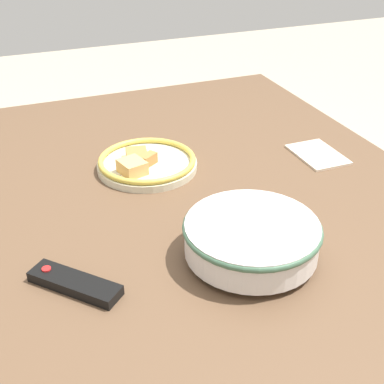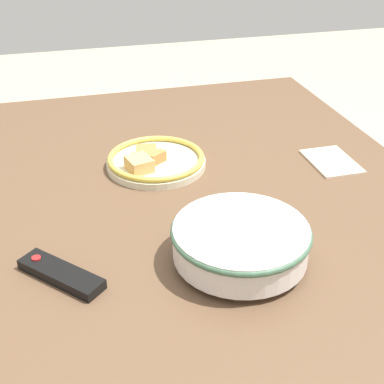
{
  "view_description": "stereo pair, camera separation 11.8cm",
  "coord_description": "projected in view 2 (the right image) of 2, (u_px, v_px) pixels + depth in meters",
  "views": [
    {
      "loc": [
        -0.99,
        0.43,
        1.37
      ],
      "look_at": [
        -0.04,
        0.05,
        0.77
      ],
      "focal_mm": 50.0,
      "sensor_mm": 36.0,
      "label": 1
    },
    {
      "loc": [
        -1.02,
        0.32,
        1.37
      ],
      "look_at": [
        -0.04,
        0.05,
        0.77
      ],
      "focal_mm": 50.0,
      "sensor_mm": 36.0,
      "label": 2
    }
  ],
  "objects": [
    {
      "name": "dining_table",
      "position": [
        209.0,
        219.0,
        1.28
      ],
      "size": [
        1.47,
        1.07,
        0.73
      ],
      "color": "brown",
      "rests_on": "ground_plane"
    },
    {
      "name": "food_plate",
      "position": [
        155.0,
        161.0,
        1.35
      ],
      "size": [
        0.25,
        0.25,
        0.05
      ],
      "color": "beige",
      "rests_on": "dining_table"
    },
    {
      "name": "tv_remote",
      "position": [
        61.0,
        274.0,
        0.98
      ],
      "size": [
        0.16,
        0.16,
        0.02
      ],
      "rotation": [
        0.0,
        0.0,
        5.45
      ],
      "color": "black",
      "rests_on": "dining_table"
    },
    {
      "name": "folded_napkin",
      "position": [
        332.0,
        161.0,
        1.38
      ],
      "size": [
        0.16,
        0.11,
        0.01
      ],
      "color": "beige",
      "rests_on": "dining_table"
    },
    {
      "name": "noodle_bowl",
      "position": [
        240.0,
        241.0,
        1.01
      ],
      "size": [
        0.26,
        0.26,
        0.08
      ],
      "color": "silver",
      "rests_on": "dining_table"
    }
  ]
}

